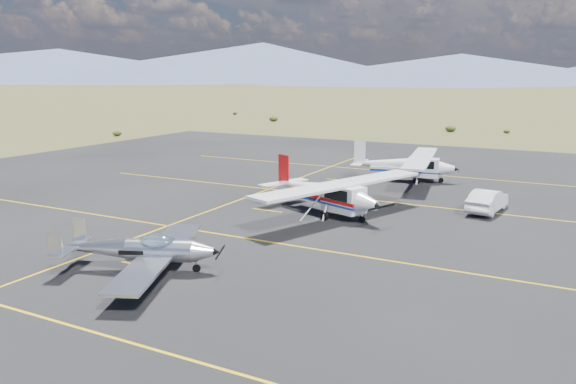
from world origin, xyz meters
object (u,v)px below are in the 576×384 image
Objects in this scene: aircraft_low_wing at (143,250)px; aircraft_cessna at (325,191)px; sedan at (487,201)px; aircraft_plain at (405,164)px.

aircraft_low_wing is 12.64m from aircraft_cessna.
aircraft_cessna reaches higher than sedan.
sedan is (10.99, 17.20, -0.25)m from aircraft_low_wing.
aircraft_cessna is 9.61m from sedan.
sedan is (8.26, 4.87, -0.68)m from aircraft_cessna.
sedan is at bearing 34.51° from aircraft_low_wing.
aircraft_low_wing is 20.42m from sedan.
sedan is at bearing -54.77° from aircraft_plain.
aircraft_plain is (1.21, 12.13, -0.08)m from aircraft_cessna.
aircraft_low_wing is 0.74× the size of aircraft_cessna.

